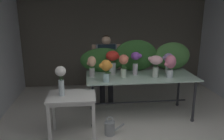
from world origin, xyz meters
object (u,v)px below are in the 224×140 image
(side_table_white, at_px, (72,101))
(watering_can, at_px, (110,128))
(vase_rosy_dahlias, at_px, (170,65))
(vase_blush_carnations, at_px, (156,63))
(display_table_glass, at_px, (141,81))
(vase_violet_tulips, at_px, (136,61))
(vase_lilac_stock, at_px, (168,61))
(florist, at_px, (106,62))
(vase_sunset_freesia, at_px, (106,69))
(vase_coral_snapdragons, at_px, (124,63))
(vase_peach_anemones, at_px, (92,65))
(vase_white_roses_tall, at_px, (61,78))
(vase_scarlet_lilies, at_px, (113,60))

(side_table_white, relative_size, watering_can, 2.20)
(vase_rosy_dahlias, height_order, vase_blush_carnations, vase_rosy_dahlias)
(display_table_glass, xyz_separation_m, side_table_white, (-1.31, -0.65, -0.09))
(vase_violet_tulips, relative_size, vase_lilac_stock, 1.10)
(florist, xyz_separation_m, vase_sunset_freesia, (-0.09, -1.03, 0.13))
(florist, distance_m, vase_coral_snapdragons, 0.85)
(vase_peach_anemones, relative_size, watering_can, 1.15)
(vase_rosy_dahlias, distance_m, vase_blush_carnations, 0.27)
(display_table_glass, relative_size, vase_sunset_freesia, 5.24)
(vase_rosy_dahlias, relative_size, vase_violet_tulips, 0.96)
(display_table_glass, distance_m, vase_blush_carnations, 0.49)
(vase_blush_carnations, xyz_separation_m, vase_white_roses_tall, (-1.71, -0.50, -0.09))
(vase_sunset_freesia, relative_size, vase_peach_anemones, 1.00)
(vase_violet_tulips, relative_size, vase_white_roses_tall, 0.93)
(vase_sunset_freesia, bearing_deg, vase_rosy_dahlias, 5.77)
(display_table_glass, xyz_separation_m, vase_rosy_dahlias, (0.51, -0.20, 0.38))
(vase_coral_snapdragons, distance_m, vase_lilac_stock, 0.94)
(vase_blush_carnations, relative_size, vase_white_roses_tall, 0.85)
(florist, bearing_deg, vase_lilac_stock, -27.61)
(vase_violet_tulips, height_order, vase_white_roses_tall, vase_violet_tulips)
(vase_rosy_dahlias, distance_m, vase_lilac_stock, 0.29)
(vase_coral_snapdragons, distance_m, vase_blush_carnations, 0.60)
(side_table_white, bearing_deg, vase_peach_anemones, 62.05)
(vase_blush_carnations, distance_m, vase_violet_tulips, 0.40)
(vase_sunset_freesia, bearing_deg, watering_can, -84.97)
(florist, height_order, vase_peach_anemones, florist)
(florist, height_order, vase_white_roses_tall, florist)
(vase_scarlet_lilies, bearing_deg, florist, 98.35)
(vase_rosy_dahlias, xyz_separation_m, vase_coral_snapdragons, (-0.87, 0.11, 0.02))
(vase_peach_anemones, bearing_deg, vase_coral_snapdragons, -10.03)
(florist, bearing_deg, vase_blush_carnations, -44.55)
(side_table_white, height_order, vase_blush_carnations, vase_blush_carnations)
(vase_sunset_freesia, distance_m, vase_lilac_stock, 1.34)
(vase_sunset_freesia, height_order, vase_violet_tulips, vase_violet_tulips)
(display_table_glass, relative_size, vase_violet_tulips, 4.64)
(watering_can, bearing_deg, florist, 87.57)
(display_table_glass, bearing_deg, vase_blush_carnations, -30.44)
(display_table_glass, height_order, vase_violet_tulips, vase_violet_tulips)
(vase_sunset_freesia, relative_size, vase_violet_tulips, 0.89)
(vase_coral_snapdragons, xyz_separation_m, vase_violet_tulips, (0.26, 0.15, 0.01))
(side_table_white, distance_m, vase_sunset_freesia, 0.81)
(vase_rosy_dahlias, relative_size, vase_peach_anemones, 1.08)
(display_table_glass, height_order, vase_white_roses_tall, vase_white_roses_tall)
(florist, distance_m, vase_lilac_stock, 1.35)
(vase_blush_carnations, relative_size, vase_violet_tulips, 0.92)
(vase_lilac_stock, bearing_deg, vase_scarlet_lilies, 175.77)
(vase_rosy_dahlias, relative_size, vase_white_roses_tall, 0.89)
(vase_sunset_freesia, relative_size, watering_can, 1.15)
(vase_sunset_freesia, bearing_deg, vase_blush_carnations, 10.69)
(vase_rosy_dahlias, relative_size, vase_coral_snapdragons, 0.99)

